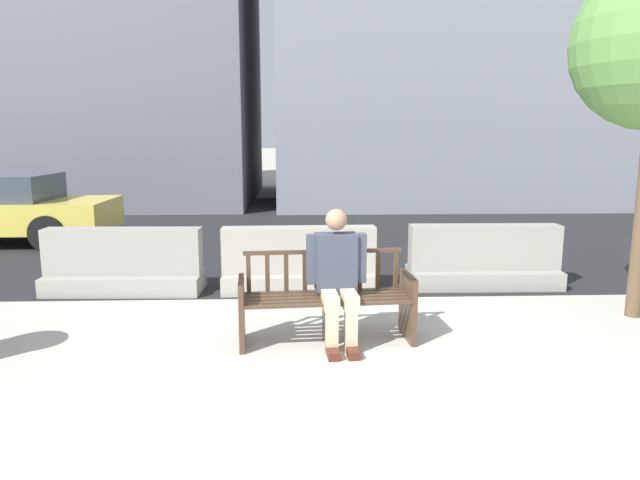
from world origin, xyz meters
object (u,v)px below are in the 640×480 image
jersey_barrier_left (124,266)px  jersey_barrier_right (483,262)px  jersey_barrier_centre (299,265)px  street_bench (326,302)px  seated_person (337,274)px

jersey_barrier_left → jersey_barrier_right: 4.75m
jersey_barrier_centre → jersey_barrier_right: bearing=1.8°
jersey_barrier_left → jersey_barrier_centre: bearing=0.4°
street_bench → jersey_barrier_centre: size_ratio=0.86×
jersey_barrier_centre → street_bench: bearing=-82.5°
jersey_barrier_left → jersey_barrier_right: size_ratio=1.00×
jersey_barrier_left → street_bench: bearing=-37.2°
seated_person → jersey_barrier_centre: 2.05m
street_bench → jersey_barrier_right: bearing=42.1°
street_bench → jersey_barrier_centre: street_bench is taller
street_bench → seated_person: bearing=-24.8°
street_bench → jersey_barrier_centre: bearing=97.5°
seated_person → jersey_barrier_centre: (-0.36, 1.98, -0.35)m
jersey_barrier_right → street_bench: bearing=-137.9°
jersey_barrier_centre → seated_person: bearing=-79.7°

